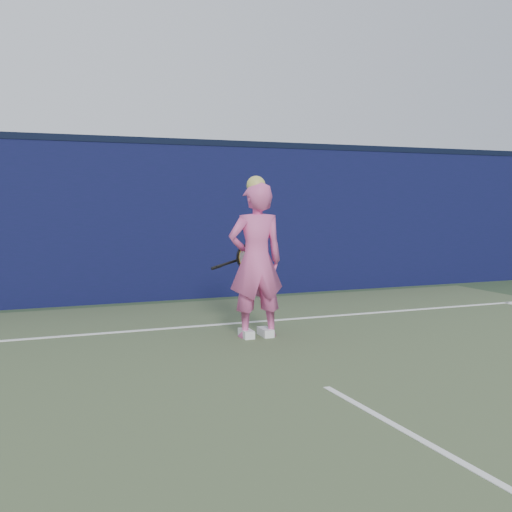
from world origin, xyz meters
name	(u,v)px	position (x,y,z in m)	size (l,w,h in m)	color
ground	(394,426)	(0.00, 0.00, 0.00)	(80.00, 80.00, 0.00)	#263A23
backstop_wall	(166,223)	(0.00, 6.50, 1.25)	(24.00, 0.40, 2.50)	#0C1135
wall_cap	(165,142)	(0.00, 6.50, 2.55)	(24.00, 0.42, 0.10)	black
player	(256,260)	(0.22, 3.15, 0.91)	(0.68, 0.46, 1.89)	#DE569A
racket	(245,258)	(0.26, 3.58, 0.90)	(0.63, 0.14, 0.34)	black
court_lines	(422,441)	(0.00, -0.33, 0.01)	(11.00, 12.04, 0.01)	white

